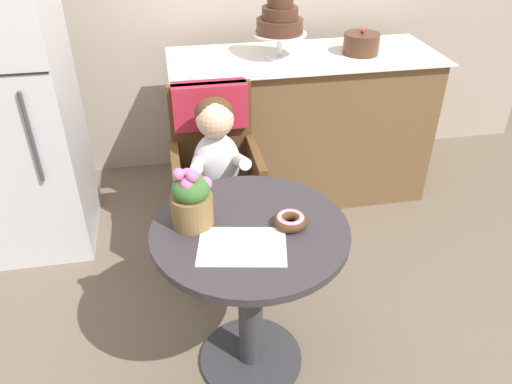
% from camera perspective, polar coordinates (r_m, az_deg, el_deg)
% --- Properties ---
extents(ground_plane, '(8.00, 8.00, 0.00)m').
position_cam_1_polar(ground_plane, '(2.30, -0.57, -18.50)').
color(ground_plane, '#6B5B4C').
extents(cafe_table, '(0.72, 0.72, 0.72)m').
position_cam_1_polar(cafe_table, '(1.93, -0.65, -9.09)').
color(cafe_table, '#332D33').
rests_on(cafe_table, ground).
extents(wicker_chair, '(0.42, 0.45, 0.95)m').
position_cam_1_polar(wicker_chair, '(2.45, -4.82, 4.64)').
color(wicker_chair, brown).
rests_on(wicker_chair, ground).
extents(seated_child, '(0.27, 0.32, 0.73)m').
position_cam_1_polar(seated_child, '(2.30, -4.42, 3.66)').
color(seated_child, silver).
rests_on(seated_child, ground).
extents(paper_napkin, '(0.33, 0.26, 0.00)m').
position_cam_1_polar(paper_napkin, '(1.71, -1.60, -6.21)').
color(paper_napkin, white).
rests_on(paper_napkin, cafe_table).
extents(donut_front, '(0.12, 0.12, 0.04)m').
position_cam_1_polar(donut_front, '(1.79, 3.94, -3.23)').
color(donut_front, '#4C2D19').
rests_on(donut_front, cafe_table).
extents(flower_vase, '(0.15, 0.15, 0.24)m').
position_cam_1_polar(flower_vase, '(1.77, -7.35, -0.66)').
color(flower_vase, brown).
rests_on(flower_vase, cafe_table).
extents(display_counter, '(1.56, 0.62, 0.90)m').
position_cam_1_polar(display_counter, '(3.13, 5.19, 7.43)').
color(display_counter, brown).
rests_on(display_counter, ground).
extents(tiered_cake_stand, '(0.30, 0.30, 0.33)m').
position_cam_1_polar(tiered_cake_stand, '(2.87, 2.73, 18.86)').
color(tiered_cake_stand, silver).
rests_on(tiered_cake_stand, display_counter).
extents(round_layer_cake, '(0.20, 0.20, 0.14)m').
position_cam_1_polar(round_layer_cake, '(3.03, 11.92, 16.24)').
color(round_layer_cake, '#4C2D1E').
rests_on(round_layer_cake, display_counter).
extents(refrigerator, '(0.64, 0.63, 1.70)m').
position_cam_1_polar(refrigerator, '(2.80, -27.03, 9.60)').
color(refrigerator, silver).
rests_on(refrigerator, ground).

